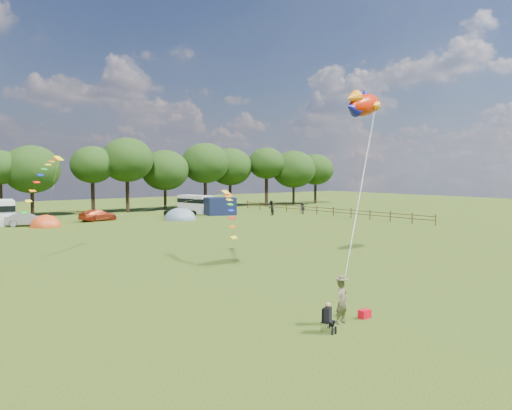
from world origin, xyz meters
TOP-DOWN VIEW (x-y plane):
  - ground_plane at (0.00, 0.00)m, footprint 180.00×180.00m
  - tree_line at (5.30, 54.99)m, footprint 102.98×10.98m
  - fence at (32.00, 34.50)m, footprint 0.12×33.12m
  - car_b at (-2.28, 44.34)m, footprint 4.34×2.48m
  - car_c at (5.98, 45.31)m, footprint 4.72×2.78m
  - car_d at (16.32, 44.12)m, footprint 4.69×2.73m
  - campervan_c at (-3.84, 47.50)m, footprint 3.37×5.76m
  - campervan_d at (21.09, 48.45)m, footprint 3.02×5.22m
  - tent_orange at (-0.96, 42.28)m, footprint 3.18×3.48m
  - tent_greyblue at (14.16, 40.65)m, footprint 3.78×4.14m
  - awning_navy at (21.87, 43.60)m, footprint 4.37×3.92m
  - kite_flyer at (-3.76, -2.30)m, footprint 0.70×0.52m
  - camp_chair at (-5.06, -2.79)m, footprint 0.60×0.62m
  - kite_bag at (-2.43, -2.30)m, footprint 0.50×0.34m
  - fish_kite at (8.32, 7.50)m, footprint 4.11×2.04m
  - streamer_kite_b at (-7.34, 22.02)m, footprint 4.27×4.59m
  - streamer_kite_c at (1.97, 13.38)m, footprint 3.24×4.92m
  - walker_a at (26.66, 38.92)m, footprint 1.09×0.91m
  - walker_b at (31.49, 38.18)m, footprint 1.05×0.66m

SIDE VIEW (x-z plane):
  - ground_plane at x=0.00m, z-range 0.00..0.00m
  - tent_greyblue at x=14.16m, z-range -1.39..1.43m
  - tent_orange at x=-0.96m, z-range -1.22..1.26m
  - kite_bag at x=-2.43m, z-range 0.00..0.35m
  - car_d at x=16.32m, z-range 0.00..1.20m
  - car_c at x=5.98m, z-range 0.00..1.33m
  - camp_chair at x=-5.06m, z-range 0.11..1.25m
  - fence at x=32.00m, z-range 0.10..1.30m
  - car_b at x=-2.28m, z-range 0.00..1.44m
  - walker_b at x=31.49m, z-range 0.00..1.50m
  - kite_flyer at x=-3.76m, z-range 0.00..1.75m
  - walker_a at x=26.66m, z-range 0.00..1.92m
  - awning_navy at x=21.87m, z-range 0.00..2.28m
  - campervan_d at x=21.09m, z-range 0.09..2.49m
  - campervan_c at x=-3.84m, z-range 0.10..2.75m
  - streamer_kite_c at x=1.97m, z-range 2.20..5.03m
  - streamer_kite_b at x=-7.34m, z-range 3.84..7.63m
  - tree_line at x=5.30m, z-range 1.21..11.48m
  - fish_kite at x=8.32m, z-range 9.15..11.30m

